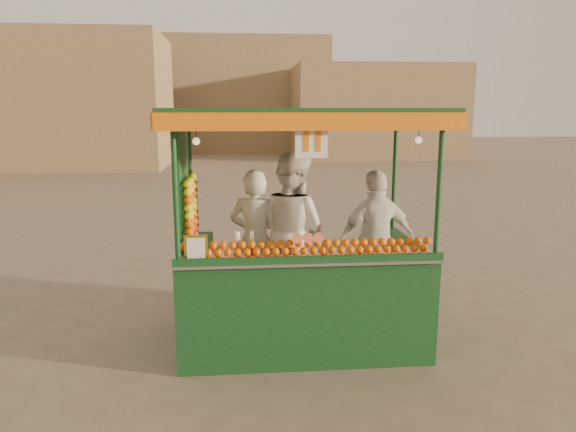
{
  "coord_description": "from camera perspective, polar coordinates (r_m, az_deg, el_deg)",
  "views": [
    {
      "loc": [
        -0.56,
        -5.97,
        2.63
      ],
      "look_at": [
        -0.04,
        -0.2,
        1.47
      ],
      "focal_mm": 33.19,
      "sensor_mm": 36.0,
      "label": 1
    }
  ],
  "objects": [
    {
      "name": "vendor_middle",
      "position": [
        6.26,
        0.39,
        -1.62
      ],
      "size": [
        1.12,
        1.13,
        1.84
      ],
      "rotation": [
        0.0,
        0.0,
        2.31
      ],
      "color": "white",
      "rests_on": "ground"
    },
    {
      "name": "vendor_left",
      "position": [
        6.22,
        -3.51,
        -2.57
      ],
      "size": [
        0.7,
        0.55,
        1.67
      ],
      "rotation": [
        0.0,
        0.0,
        2.86
      ],
      "color": "beige",
      "rests_on": "ground"
    },
    {
      "name": "ground",
      "position": [
        6.55,
        0.16,
        -12.36
      ],
      "size": [
        90.0,
        90.0,
        0.0
      ],
      "primitive_type": "plane",
      "color": "brown",
      "rests_on": "ground"
    },
    {
      "name": "building_right",
      "position": [
        30.91,
        9.17,
        10.93
      ],
      "size": [
        9.0,
        6.0,
        5.0
      ],
      "primitive_type": "cube",
      "color": "#84694B",
      "rests_on": "ground"
    },
    {
      "name": "building_left",
      "position": [
        27.32,
        -23.62,
        11.17
      ],
      "size": [
        10.0,
        6.0,
        6.0
      ],
      "primitive_type": "cube",
      "color": "#84694B",
      "rests_on": "ground"
    },
    {
      "name": "building_center",
      "position": [
        36.01,
        -7.62,
        12.6
      ],
      "size": [
        14.0,
        7.0,
        7.0
      ],
      "primitive_type": "cube",
      "color": "#84694B",
      "rests_on": "ground"
    },
    {
      "name": "juice_cart",
      "position": [
        5.98,
        0.79,
        -5.94
      ],
      "size": [
        2.91,
        1.89,
        2.65
      ],
      "color": "black",
      "rests_on": "ground"
    },
    {
      "name": "vendor_right",
      "position": [
        6.31,
        9.42,
        -2.57
      ],
      "size": [
        1.03,
        0.61,
        1.65
      ],
      "rotation": [
        0.0,
        0.0,
        3.36
      ],
      "color": "white",
      "rests_on": "ground"
    }
  ]
}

